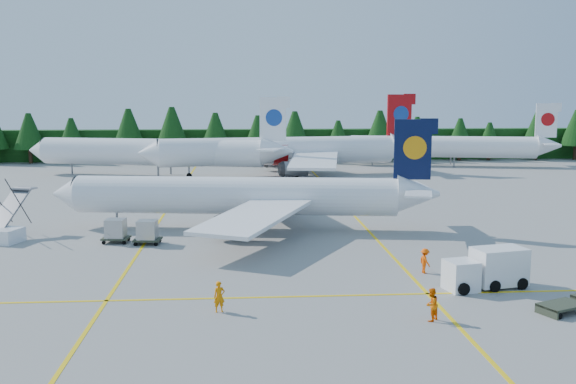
{
  "coord_description": "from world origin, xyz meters",
  "views": [
    {
      "loc": [
        -5.58,
        -44.42,
        12.35
      ],
      "look_at": [
        -1.39,
        14.87,
        3.5
      ],
      "focal_mm": 40.0,
      "sensor_mm": 36.0,
      "label": 1
    }
  ],
  "objects": [
    {
      "name": "uld_pair",
      "position": [
        -15.08,
        9.64,
        1.15
      ],
      "size": [
        5.14,
        2.69,
        1.71
      ],
      "rotation": [
        0.0,
        0.0,
        -0.09
      ],
      "color": "#333A2A",
      "rests_on": "ground"
    },
    {
      "name": "airliner_far_right",
      "position": [
        29.11,
        68.65,
        3.51
      ],
      "size": [
        38.12,
        10.88,
        11.2
      ],
      "rotation": [
        0.0,
        0.0,
        -0.2
      ],
      "color": "white",
      "rests_on": "ground"
    },
    {
      "name": "airliner_far_left",
      "position": [
        -21.03,
        57.25,
        3.85
      ],
      "size": [
        41.5,
        13.45,
        12.29
      ],
      "rotation": [
        0.0,
        0.0,
        -0.24
      ],
      "color": "white",
      "rests_on": "ground"
    },
    {
      "name": "service_truck",
      "position": [
        10.09,
        -4.99,
        1.28
      ],
      "size": [
        5.66,
        3.03,
        2.59
      ],
      "rotation": [
        0.0,
        0.0,
        0.21
      ],
      "color": "white",
      "rests_on": "ground"
    },
    {
      "name": "crew_c",
      "position": [
        7.17,
        -1.24,
        0.89
      ],
      "size": [
        0.65,
        0.83,
        1.77
      ],
      "primitive_type": "imported",
      "rotation": [
        0.0,
        0.0,
        1.8
      ],
      "color": "#FF5105",
      "rests_on": "ground"
    },
    {
      "name": "taxi_stripe_a",
      "position": [
        -14.0,
        20.0,
        0.01
      ],
      "size": [
        0.25,
        120.0,
        0.01
      ],
      "primitive_type": "cube",
      "color": "yellow",
      "rests_on": "ground"
    },
    {
      "name": "crew_a",
      "position": [
        -7.03,
        -8.51,
        0.91
      ],
      "size": [
        0.75,
        0.59,
        1.82
      ],
      "primitive_type": "imported",
      "rotation": [
        0.0,
        0.0,
        0.26
      ],
      "color": "orange",
      "rests_on": "ground"
    },
    {
      "name": "ground",
      "position": [
        0.0,
        0.0,
        0.0
      ],
      "size": [
        320.0,
        320.0,
        0.0
      ],
      "primitive_type": "plane",
      "color": "gray",
      "rests_on": "ground"
    },
    {
      "name": "taxi_stripe_cross",
      "position": [
        0.0,
        -6.0,
        0.01
      ],
      "size": [
        80.0,
        0.25,
        0.01
      ],
      "primitive_type": "cube",
      "color": "yellow",
      "rests_on": "ground"
    },
    {
      "name": "airliner_navy",
      "position": [
        -6.92,
        15.17,
        3.11
      ],
      "size": [
        35.42,
        28.96,
        10.33
      ],
      "rotation": [
        0.0,
        0.0,
        -0.14
      ],
      "color": "white",
      "rests_on": "ground"
    },
    {
      "name": "airliner_red",
      "position": [
        -0.65,
        55.9,
        3.83
      ],
      "size": [
        43.57,
        35.59,
        12.73
      ],
      "rotation": [
        0.0,
        0.0,
        0.16
      ],
      "color": "white",
      "rests_on": "ground"
    },
    {
      "name": "taxi_stripe_b",
      "position": [
        6.0,
        20.0,
        0.01
      ],
      "size": [
        0.25,
        120.0,
        0.01
      ],
      "primitive_type": "cube",
      "color": "yellow",
      "rests_on": "ground"
    },
    {
      "name": "crew_b",
      "position": [
        4.77,
        -10.85,
        0.94
      ],
      "size": [
        1.15,
        1.14,
        1.87
      ],
      "primitive_type": "imported",
      "rotation": [
        0.0,
        0.0,
        3.9
      ],
      "color": "#FF6B05",
      "rests_on": "ground"
    },
    {
      "name": "treeline_hedge",
      "position": [
        0.0,
        82.0,
        3.0
      ],
      "size": [
        220.0,
        4.0,
        6.0
      ],
      "primitive_type": "cube",
      "color": "black",
      "rests_on": "ground"
    }
  ]
}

